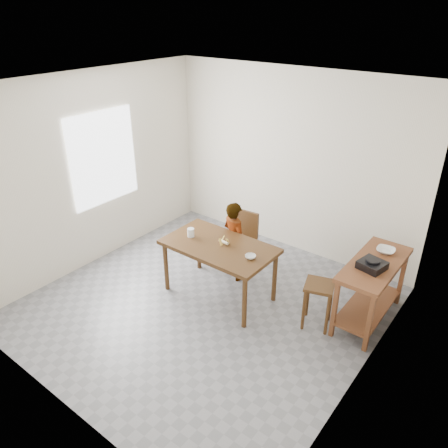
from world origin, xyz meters
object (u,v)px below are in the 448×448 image
Objects in this scene: prep_counter at (370,291)px; stool at (317,305)px; dining_chair at (238,243)px; dining_table at (219,270)px; child at (234,241)px.

stool is at bearing -132.59° from prep_counter.
dining_table is at bearing -80.20° from dining_chair.
dining_table is 1.86m from prep_counter.
child reaches higher than stool.
dining_chair is 1.53m from stool.
prep_counter is at bearing 22.15° from dining_table.
prep_counter is (1.72, 0.70, 0.03)m from dining_table.
dining_table is at bearing 117.72° from child.
dining_chair reaches higher than prep_counter.
dining_table is at bearing -170.03° from stool.
dining_table is at bearing -157.85° from prep_counter.
prep_counter is 1.90m from dining_chair.
dining_chair is at bearing -54.44° from child.
child is 1.33× the size of dining_chair.
dining_chair is (-0.17, 0.66, 0.05)m from dining_table.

